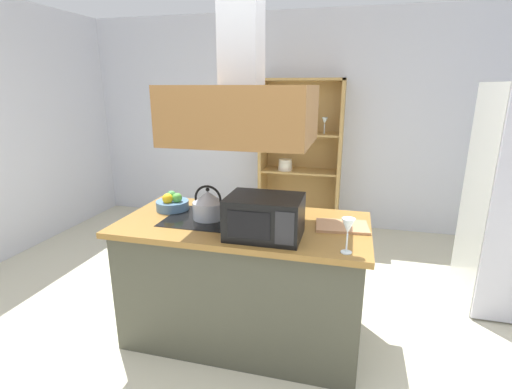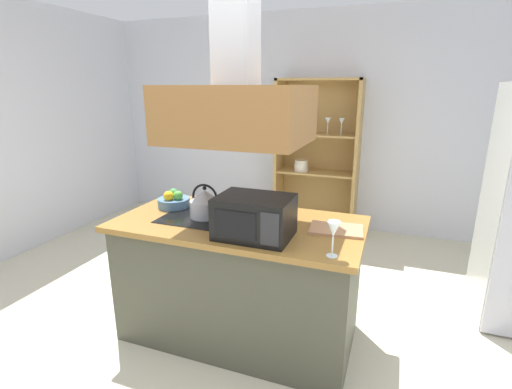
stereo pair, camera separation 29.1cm
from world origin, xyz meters
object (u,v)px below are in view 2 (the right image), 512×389
Objects in this scene: microwave at (254,217)px; dish_cabinet at (317,165)px; kettle at (205,203)px; wine_glass_on_counter at (333,231)px; fruit_bowl at (174,201)px; cutting_board at (336,229)px.

dish_cabinet is at bearing 93.13° from microwave.
kettle is 1.02m from wine_glass_on_counter.
dish_cabinet reaches higher than kettle.
cutting_board is at bearing -2.81° from fruit_bowl.
dish_cabinet is 9.22× the size of wine_glass_on_counter.
cutting_board is 0.74× the size of microwave.
wine_glass_on_counter is 0.84× the size of fruit_bowl.
microwave is 0.87m from fruit_bowl.
cutting_board is at bearing 95.52° from wine_glass_on_counter.
wine_glass_on_counter is at bearing -13.39° from microwave.
microwave is (0.46, -0.22, 0.03)m from kettle.
dish_cabinet is 7.82× the size of kettle.
cutting_board is at bearing 3.67° from kettle.
kettle is 0.51m from microwave.
dish_cabinet reaches higher than fruit_bowl.
microwave reaches higher than fruit_bowl.
dish_cabinet is 2.37m from fruit_bowl.
wine_glass_on_counter is at bearing -84.48° from cutting_board.
wine_glass_on_counter reaches higher than cutting_board.
dish_cabinet is 2.82m from wine_glass_on_counter.
kettle is at bearing -176.33° from cutting_board.
cutting_board is at bearing -75.41° from dish_cabinet.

